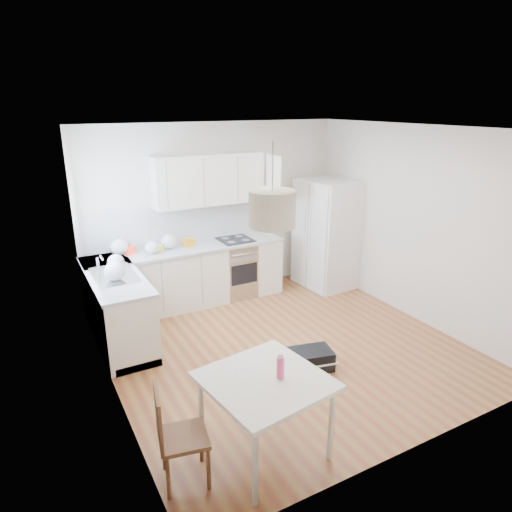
{
  "coord_description": "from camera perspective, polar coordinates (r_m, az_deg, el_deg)",
  "views": [
    {
      "loc": [
        -2.78,
        -4.37,
        2.98
      ],
      "look_at": [
        -0.19,
        0.4,
        1.13
      ],
      "focal_mm": 32.0,
      "sensor_mm": 36.0,
      "label": 1
    }
  ],
  "objects": [
    {
      "name": "wall_left",
      "position": [
        4.71,
        -18.44,
        -2.45
      ],
      "size": [
        0.0,
        4.2,
        4.2
      ],
      "primitive_type": "plane",
      "rotation": [
        1.57,
        0.0,
        1.57
      ],
      "color": "beige",
      "rests_on": "floor"
    },
    {
      "name": "drink_bottle",
      "position": [
        3.95,
        3.07,
        -13.5
      ],
      "size": [
        0.08,
        0.08,
        0.23
      ],
      "primitive_type": "cylinder",
      "rotation": [
        0.0,
        0.0,
        -0.32
      ],
      "color": "#DA3C72",
      "rests_on": "dining_table"
    },
    {
      "name": "snack_orange",
      "position": [
        6.9,
        -8.37,
        1.7
      ],
      "size": [
        0.18,
        0.14,
        0.11
      ],
      "primitive_type": "cube",
      "rotation": [
        0.0,
        0.0,
        0.2
      ],
      "color": "orange",
      "rests_on": "counter_back"
    },
    {
      "name": "sink",
      "position": [
        5.98,
        -17.29,
        -2.33
      ],
      "size": [
        0.5,
        0.8,
        0.16
      ],
      "primitive_type": null,
      "color": "#B9BCBE",
      "rests_on": "counter_left"
    },
    {
      "name": "grocery_bag_b",
      "position": [
        6.64,
        -12.8,
        1.04
      ],
      "size": [
        0.2,
        0.17,
        0.18
      ],
      "primitive_type": "ellipsoid",
      "color": "silver",
      "rests_on": "counter_back"
    },
    {
      "name": "pendant_lamp",
      "position": [
        3.59,
        2.04,
        5.92
      ],
      "size": [
        0.39,
        0.39,
        0.29
      ],
      "primitive_type": "cylinder",
      "rotation": [
        0.0,
        0.0,
        0.04
      ],
      "color": "beige",
      "rests_on": "ceiling"
    },
    {
      "name": "refrigerator",
      "position": [
        7.66,
        8.93,
        2.72
      ],
      "size": [
        0.91,
        0.95,
        1.79
      ],
      "primitive_type": null,
      "rotation": [
        0.0,
        0.0,
        0.07
      ],
      "color": "white",
      "rests_on": "floor"
    },
    {
      "name": "cabinets_back",
      "position": [
        7.02,
        -8.44,
        -2.66
      ],
      "size": [
        3.0,
        0.6,
        0.88
      ],
      "primitive_type": "cube",
      "color": "silver",
      "rests_on": "floor"
    },
    {
      "name": "upper_cabinets",
      "position": [
        6.93,
        -5.88,
        9.49
      ],
      "size": [
        1.7,
        0.32,
        0.75
      ],
      "primitive_type": "cube",
      "color": "silver",
      "rests_on": "wall_back"
    },
    {
      "name": "grocery_bag_a",
      "position": [
        6.69,
        -16.7,
        1.07
      ],
      "size": [
        0.26,
        0.22,
        0.23
      ],
      "primitive_type": "ellipsoid",
      "color": "silver",
      "rests_on": "counter_back"
    },
    {
      "name": "wall_right",
      "position": [
        6.75,
        19.09,
        3.75
      ],
      "size": [
        0.0,
        4.2,
        4.2
      ],
      "primitive_type": "plane",
      "rotation": [
        1.57,
        0.0,
        -1.57
      ],
      "color": "beige",
      "rests_on": "floor"
    },
    {
      "name": "grocery_bag_e",
      "position": [
        5.76,
        -17.23,
        -1.83
      ],
      "size": [
        0.26,
        0.22,
        0.23
      ],
      "primitive_type": "ellipsoid",
      "color": "silver",
      "rests_on": "counter_left"
    },
    {
      "name": "dining_chair",
      "position": [
        3.97,
        -8.99,
        -21.21
      ],
      "size": [
        0.44,
        0.44,
        0.89
      ],
      "primitive_type": null,
      "rotation": [
        0.0,
        0.0,
        -0.2
      ],
      "color": "#4A2C16",
      "rests_on": "floor"
    },
    {
      "name": "counter_back",
      "position": [
        6.87,
        -8.62,
        0.92
      ],
      "size": [
        3.02,
        0.64,
        0.04
      ],
      "primitive_type": "cube",
      "color": "#AEB2B3",
      "rests_on": "cabinets_back"
    },
    {
      "name": "dining_table",
      "position": [
        4.03,
        1.15,
        -16.07
      ],
      "size": [
        1.09,
        1.09,
        0.76
      ],
      "rotation": [
        0.0,
        0.0,
        0.14
      ],
      "color": "beige",
      "rests_on": "floor"
    },
    {
      "name": "backsplash_left",
      "position": [
        5.89,
        -20.45,
        0.06
      ],
      "size": [
        0.01,
        1.8,
        0.58
      ],
      "primitive_type": "cube",
      "color": "silver",
      "rests_on": "wall_left"
    },
    {
      "name": "cabinets_left",
      "position": [
        6.2,
        -16.96,
        -6.28
      ],
      "size": [
        0.6,
        1.8,
        0.88
      ],
      "primitive_type": "cube",
      "color": "silver",
      "rests_on": "floor"
    },
    {
      "name": "floor",
      "position": [
        5.97,
        3.49,
        -11.18
      ],
      "size": [
        4.2,
        4.2,
        0.0
      ],
      "primitive_type": "plane",
      "color": "brown",
      "rests_on": "ground"
    },
    {
      "name": "gym_bag",
      "position": [
        5.51,
        6.79,
        -12.7
      ],
      "size": [
        0.56,
        0.43,
        0.23
      ],
      "primitive_type": "cube",
      "rotation": [
        0.0,
        0.0,
        -0.22
      ],
      "color": "black",
      "rests_on": "floor"
    },
    {
      "name": "range_oven",
      "position": [
        7.31,
        -2.55,
        -1.59
      ],
      "size": [
        0.5,
        0.61,
        0.88
      ],
      "primitive_type": null,
      "color": "#B9BCBE",
      "rests_on": "floor"
    },
    {
      "name": "backsplash_back",
      "position": [
        7.05,
        -9.57,
        3.96
      ],
      "size": [
        3.0,
        0.01,
        0.58
      ],
      "primitive_type": "cube",
      "color": "silver",
      "rests_on": "wall_back"
    },
    {
      "name": "window_glassblock",
      "position": [
        5.7,
        -20.92,
        5.07
      ],
      "size": [
        0.02,
        1.0,
        1.0
      ],
      "primitive_type": "cube",
      "color": "#BFE0F9",
      "rests_on": "wall_left"
    },
    {
      "name": "grocery_bag_d",
      "position": [
        6.16,
        -17.13,
        -0.67
      ],
      "size": [
        0.21,
        0.18,
        0.19
      ],
      "primitive_type": "ellipsoid",
      "color": "silver",
      "rests_on": "counter_back"
    },
    {
      "name": "counter_left",
      "position": [
        6.03,
        -17.37,
        -2.31
      ],
      "size": [
        0.64,
        1.82,
        0.04
      ],
      "primitive_type": "cube",
      "color": "#AEB2B3",
      "rests_on": "cabinets_left"
    },
    {
      "name": "ceiling",
      "position": [
        5.19,
        4.09,
        15.64
      ],
      "size": [
        4.2,
        4.2,
        0.0
      ],
      "primitive_type": "plane",
      "rotation": [
        3.14,
        0.0,
        0.0
      ],
      "color": "white",
      "rests_on": "wall_back"
    },
    {
      "name": "snack_red",
      "position": [
        6.72,
        -15.58,
        0.73
      ],
      "size": [
        0.17,
        0.11,
        0.12
      ],
      "primitive_type": "cube",
      "rotation": [
        0.0,
        0.0,
        -0.02
      ],
      "color": "red",
      "rests_on": "counter_back"
    },
    {
      "name": "grocery_bag_c",
      "position": [
        6.81,
        -10.8,
        1.79
      ],
      "size": [
        0.24,
        0.21,
        0.22
      ],
      "primitive_type": "ellipsoid",
      "color": "silver",
      "rests_on": "counter_back"
    },
    {
      "name": "wall_back",
      "position": [
        7.23,
        -5.14,
        5.66
      ],
      "size": [
        4.2,
        0.0,
        4.2
      ],
      "primitive_type": "plane",
      "rotation": [
        1.57,
        0.0,
        0.0
      ],
      "color": "beige",
      "rests_on": "floor"
    },
    {
      "name": "snack_yellow",
      "position": [
        6.72,
        -12.32,
        0.91
      ],
      "size": [
        0.15,
        0.1,
        0.1
      ],
      "primitive_type": "cube",
      "rotation": [
        0.0,
        0.0,
        0.08
      ],
      "color": "#FFFC28",
      "rests_on": "counter_back"
    }
  ]
}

